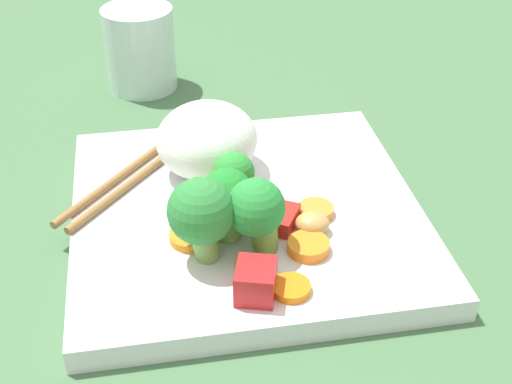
{
  "coord_description": "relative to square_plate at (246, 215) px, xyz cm",
  "views": [
    {
      "loc": [
        -5.14,
        -43.01,
        32.74
      ],
      "look_at": [
        0.59,
        -1.32,
        3.83
      ],
      "focal_mm": 49.82,
      "sensor_mm": 36.0,
      "label": 1
    }
  ],
  "objects": [
    {
      "name": "ground_plane",
      "position": [
        0.0,
        0.0,
        -1.91
      ],
      "size": [
        110.0,
        110.0,
        2.0
      ],
      "primitive_type": "cube",
      "color": "#466F47"
    },
    {
      "name": "square_plate",
      "position": [
        0.0,
        0.0,
        0.0
      ],
      "size": [
        26.59,
        26.59,
        1.83
      ],
      "primitive_type": "cube",
      "rotation": [
        0.0,
        0.0,
        0.04
      ],
      "color": "white",
      "rests_on": "ground_plane"
    },
    {
      "name": "rice_mound",
      "position": [
        -2.42,
        5.09,
        3.8
      ],
      "size": [
        11.23,
        11.25,
        5.77
      ],
      "primitive_type": "ellipsoid",
      "rotation": [
        0.0,
        0.0,
        0.83
      ],
      "color": "white",
      "rests_on": "square_plate"
    },
    {
      "name": "broccoli_floret_0",
      "position": [
        0.43,
        -5.4,
        4.27
      ],
      "size": [
        3.99,
        3.99,
        5.64
      ],
      "color": "#6B9F42",
      "rests_on": "square_plate"
    },
    {
      "name": "broccoli_floret_1",
      "position": [
        -0.87,
        -0.26,
        3.58
      ],
      "size": [
        3.04,
        3.04,
        4.57
      ],
      "color": "#6DA347",
      "rests_on": "square_plate"
    },
    {
      "name": "broccoli_floret_2",
      "position": [
        -3.6,
        -5.65,
        4.56
      ],
      "size": [
        4.51,
        4.51,
        6.19
      ],
      "color": "#79B157",
      "rests_on": "square_plate"
    },
    {
      "name": "broccoli_floret_3",
      "position": [
        -1.73,
        -3.43,
        3.96
      ],
      "size": [
        3.88,
        3.88,
        5.4
      ],
      "color": "#78BF54",
      "rests_on": "square_plate"
    },
    {
      "name": "carrot_slice_0",
      "position": [
        3.56,
        -6.01,
        1.31
      ],
      "size": [
        4.07,
        4.07,
        0.78
      ],
      "primitive_type": "cylinder",
      "rotation": [
        0.0,
        0.0,
        5.62
      ],
      "color": "orange",
      "rests_on": "square_plate"
    },
    {
      "name": "carrot_slice_1",
      "position": [
        1.67,
        -9.85,
        1.19
      ],
      "size": [
        3.19,
        3.19,
        0.55
      ],
      "primitive_type": "cylinder",
      "rotation": [
        0.0,
        0.0,
        1.28
      ],
      "color": "orange",
      "rests_on": "square_plate"
    },
    {
      "name": "carrot_slice_2",
      "position": [
        -0.65,
        -7.32,
        1.16
      ],
      "size": [
        2.23,
        2.23,
        0.49
      ],
      "primitive_type": "cylinder",
      "rotation": [
        0.0,
        0.0,
        1.69
      ],
      "color": "orange",
      "rests_on": "square_plate"
    },
    {
      "name": "carrot_slice_3",
      "position": [
        -4.28,
        -3.7,
        1.23
      ],
      "size": [
        3.68,
        3.68,
        0.64
      ],
      "primitive_type": "cylinder",
      "rotation": [
        0.0,
        0.0,
        3.33
      ],
      "color": "orange",
      "rests_on": "square_plate"
    },
    {
      "name": "carrot_slice_4",
      "position": [
        4.93,
        -1.92,
        1.26
      ],
      "size": [
        3.12,
        3.12,
        0.69
      ],
      "primitive_type": "cylinder",
      "rotation": [
        0.0,
        0.0,
        3.35
      ],
      "color": "orange",
      "rests_on": "square_plate"
    },
    {
      "name": "pepper_chunk_0",
      "position": [
        -0.6,
        -9.84,
        2.03
      ],
      "size": [
        3.11,
        3.34,
        2.23
      ],
      "primitive_type": "cube",
      "rotation": [
        0.0,
        0.0,
        4.46
      ],
      "color": "red",
      "rests_on": "square_plate"
    },
    {
      "name": "pepper_chunk_1",
      "position": [
        1.73,
        -2.68,
        1.53
      ],
      "size": [
        4.09,
        4.02,
        1.24
      ],
      "primitive_type": "cube",
      "rotation": [
        0.0,
        0.0,
        4.23
      ],
      "color": "red",
      "rests_on": "square_plate"
    },
    {
      "name": "chicken_piece_1",
      "position": [
        4.25,
        -3.94,
        1.66
      ],
      "size": [
        2.85,
        2.6,
        1.5
      ],
      "primitive_type": "ellipsoid",
      "rotation": [
        0.0,
        0.0,
        2.92
      ],
      "color": "tan",
      "rests_on": "square_plate"
    },
    {
      "name": "chopstick_pair",
      "position": [
        -6.82,
        6.98,
        1.23
      ],
      "size": [
        14.87,
        18.22,
        0.64
      ],
      "rotation": [
        0.0,
        0.0,
        4.05
      ],
      "color": "#9C7040",
      "rests_on": "square_plate"
    },
    {
      "name": "drinking_glass",
      "position": [
        -7.61,
        25.11,
        3.25
      ],
      "size": [
        7.08,
        7.08,
        8.32
      ],
      "primitive_type": "cylinder",
      "color": "silver",
      "rests_on": "ground_plane"
    }
  ]
}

